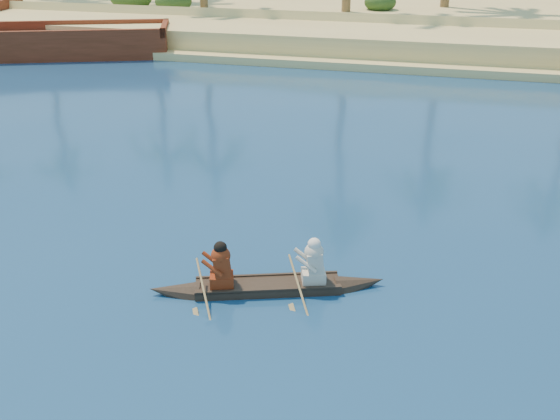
% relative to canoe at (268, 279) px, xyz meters
% --- Properties ---
extents(shrub_cluster, '(100.00, 6.00, 2.40)m').
position_rel_canoe_xyz_m(shrub_cluster, '(-7.29, 28.45, 0.96)').
color(shrub_cluster, '#293E16').
rests_on(shrub_cluster, ground).
extents(canoe, '(4.44, 2.03, 1.24)m').
position_rel_canoe_xyz_m(canoe, '(0.00, 0.00, 0.00)').
color(canoe, '#31241B').
rests_on(canoe, ground).
extents(barge_mid, '(11.20, 7.12, 1.77)m').
position_rel_canoe_xyz_m(barge_mid, '(-16.20, 18.95, 0.38)').
color(barge_mid, maroon).
rests_on(barge_mid, ground).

